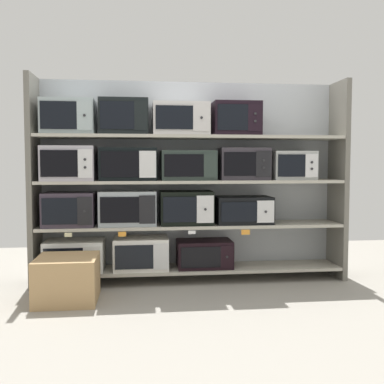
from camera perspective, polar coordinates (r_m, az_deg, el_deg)
name	(u,v)px	position (r m, az deg, el deg)	size (l,w,h in m)	color
ground	(207,315)	(3.62, 1.87, -15.46)	(6.98, 6.00, 0.02)	gray
back_panel	(190,180)	(4.64, -0.32, 1.57)	(3.18, 0.04, 2.01)	#9EA3A8
upright_left	(34,181)	(4.50, -19.60, 1.28)	(0.05, 0.41, 2.01)	#68645B
upright_right	(338,180)	(4.83, 18.22, 1.46)	(0.05, 0.41, 2.01)	#68645B
shelf_0	(192,269)	(4.53, 0.00, -9.79)	(2.98, 0.41, 0.03)	#ADA899
microwave_0	(75,255)	(4.51, -14.78, -7.85)	(0.56, 0.39, 0.30)	silver
microwave_1	(141,253)	(4.46, -6.55, -7.78)	(0.53, 0.38, 0.31)	silver
microwave_2	(204,254)	(4.51, 1.59, -7.90)	(0.55, 0.36, 0.27)	black
shelf_1	(192,225)	(4.45, 0.00, -4.30)	(2.98, 0.41, 0.03)	#ADA899
microwave_3	(70,209)	(4.45, -15.39, -2.12)	(0.48, 0.41, 0.33)	#332A36
microwave_4	(128,208)	(4.40, -8.22, -2.03)	(0.55, 0.36, 0.34)	#98A1A7
microwave_5	(186,208)	(4.42, -0.75, -2.01)	(0.52, 0.37, 0.33)	black
microwave_6	(243,210)	(4.52, 6.56, -2.29)	(0.56, 0.38, 0.27)	black
price_tag_0	(68,235)	(4.27, -15.57, -5.31)	(0.07, 0.00, 0.04)	beige
price_tag_1	(122,234)	(4.22, -8.93, -5.36)	(0.07, 0.00, 0.04)	orange
price_tag_2	(192,232)	(4.25, -0.01, -5.18)	(0.07, 0.00, 0.03)	white
price_tag_3	(246,232)	(4.34, 6.88, -5.13)	(0.08, 0.00, 0.05)	orange
shelf_2	(192,182)	(4.41, 0.00, 1.35)	(2.98, 0.41, 0.03)	#ADA899
microwave_7	(70,163)	(4.43, -15.41, 3.55)	(0.49, 0.44, 0.33)	#A39EA7
microwave_8	(129,164)	(4.38, -8.12, 3.55)	(0.54, 0.40, 0.31)	black
microwave_9	(188,165)	(4.40, -0.51, 3.43)	(0.53, 0.37, 0.29)	#26312C
microwave_10	(243,164)	(4.49, 6.57, 3.59)	(0.49, 0.35, 0.32)	#322E35
microwave_11	(292,165)	(4.63, 12.64, 3.34)	(0.43, 0.37, 0.29)	#A3A6A2
shelf_3	(192,137)	(4.42, 0.00, 7.04)	(2.98, 0.41, 0.03)	#ADA899
microwave_12	(69,117)	(4.45, -15.51, 9.22)	(0.49, 0.37, 0.33)	#97A6A7
microwave_13	(124,118)	(4.40, -8.69, 9.41)	(0.46, 0.42, 0.34)	black
microwave_14	(180,120)	(4.41, -1.50, 9.26)	(0.54, 0.43, 0.31)	beige
microwave_15	(235,119)	(4.49, 5.51, 9.24)	(0.46, 0.44, 0.33)	black
shipping_carton	(67,279)	(4.01, -15.69, -10.68)	(0.51, 0.51, 0.38)	tan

